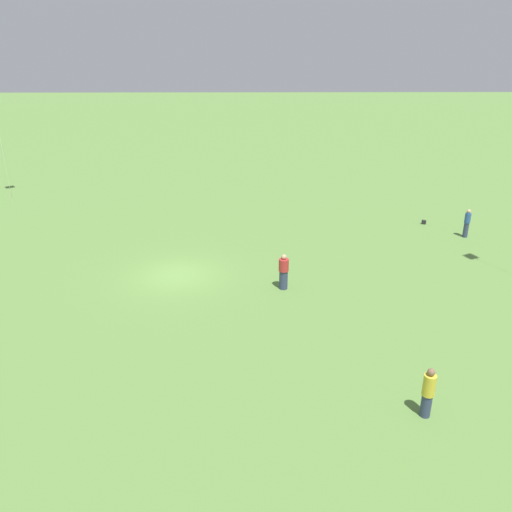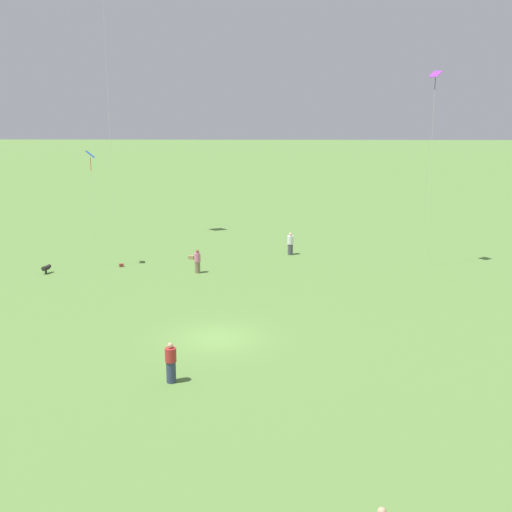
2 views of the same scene
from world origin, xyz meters
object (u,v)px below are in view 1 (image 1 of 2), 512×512
person_2 (467,223)px  picnic_bag_0 (424,222)px  person_3 (428,393)px  person_0 (284,272)px

person_2 → picnic_bag_0: bearing=75.0°
person_2 → person_3: (7.85, 16.21, -0.02)m
person_0 → person_3: (-3.88, 9.17, 0.01)m
person_0 → person_3: person_0 is taller
picnic_bag_0 → person_2: bearing=124.5°
person_2 → person_0: bearing=161.4°
person_0 → picnic_bag_0: bearing=-41.8°
person_3 → picnic_bag_0: size_ratio=5.62×
picnic_bag_0 → person_3: bearing=71.9°
person_0 → person_2: (-11.73, -7.03, 0.03)m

